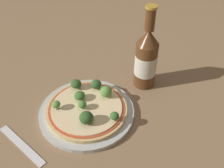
{
  "coord_description": "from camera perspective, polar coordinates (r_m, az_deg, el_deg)",
  "views": [
    {
      "loc": [
        -0.21,
        -0.43,
        0.52
      ],
      "look_at": [
        0.08,
        -0.0,
        0.06
      ],
      "focal_mm": 42.0,
      "sensor_mm": 36.0,
      "label": 1
    }
  ],
  "objects": [
    {
      "name": "pizza",
      "position": [
        0.69,
        -5.3,
        -5.3
      ],
      "size": [
        0.21,
        0.21,
        0.01
      ],
      "color": "tan",
      "rests_on": "plate"
    },
    {
      "name": "broccoli_floret_5",
      "position": [
        0.64,
        -5.61,
        -7.32
      ],
      "size": [
        0.03,
        0.03,
        0.03
      ],
      "color": "#89A866",
      "rests_on": "pizza"
    },
    {
      "name": "fork",
      "position": [
        0.67,
        -19.07,
        -12.41
      ],
      "size": [
        0.06,
        0.16,
        0.0
      ],
      "rotation": [
        0.0,
        0.0,
        1.83
      ],
      "color": "silver",
      "rests_on": "ground_plane"
    },
    {
      "name": "broccoli_floret_3",
      "position": [
        0.7,
        -7.24,
        -2.61
      ],
      "size": [
        0.03,
        0.03,
        0.02
      ],
      "color": "#89A866",
      "rests_on": "pizza"
    },
    {
      "name": "broccoli_floret_2",
      "position": [
        0.7,
        -1.25,
        -1.73
      ],
      "size": [
        0.03,
        0.03,
        0.03
      ],
      "color": "#89A866",
      "rests_on": "pizza"
    },
    {
      "name": "broccoli_floret_7",
      "position": [
        0.72,
        -3.45,
        -0.07
      ],
      "size": [
        0.03,
        0.03,
        0.03
      ],
      "color": "#89A866",
      "rests_on": "pizza"
    },
    {
      "name": "beer_bottle",
      "position": [
        0.74,
        7.45,
        5.54
      ],
      "size": [
        0.06,
        0.06,
        0.25
      ],
      "color": "#563319",
      "rests_on": "ground_plane"
    },
    {
      "name": "broccoli_floret_4",
      "position": [
        0.64,
        0.56,
        -6.99
      ],
      "size": [
        0.02,
        0.02,
        0.03
      ],
      "color": "#89A866",
      "rests_on": "pizza"
    },
    {
      "name": "broccoli_floret_1",
      "position": [
        0.73,
        -7.83,
        0.0
      ],
      "size": [
        0.03,
        0.03,
        0.03
      ],
      "color": "#89A866",
      "rests_on": "pizza"
    },
    {
      "name": "ground_plane",
      "position": [
        0.71,
        -5.66,
        -6.16
      ],
      "size": [
        3.0,
        3.0,
        0.0
      ],
      "primitive_type": "plane",
      "color": "#846647"
    },
    {
      "name": "broccoli_floret_0",
      "position": [
        0.67,
        -6.49,
        -4.49
      ],
      "size": [
        0.02,
        0.02,
        0.02
      ],
      "color": "#89A866",
      "rests_on": "pizza"
    },
    {
      "name": "broccoli_floret_6",
      "position": [
        0.68,
        -12.08,
        -4.4
      ],
      "size": [
        0.02,
        0.02,
        0.03
      ],
      "color": "#89A866",
      "rests_on": "pizza"
    },
    {
      "name": "plate",
      "position": [
        0.7,
        -5.55,
        -6.11
      ],
      "size": [
        0.25,
        0.25,
        0.01
      ],
      "color": "#B2B7B2",
      "rests_on": "ground_plane"
    }
  ]
}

